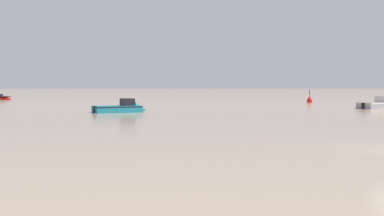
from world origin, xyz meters
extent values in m
cube|color=#197084|center=(-14.08, 33.52, 0.24)|extent=(5.39, 3.75, 0.98)
cone|color=#197084|center=(-11.66, 34.48, 0.24)|extent=(2.17, 2.40, 1.96)
cube|color=black|center=(-14.03, 33.54, 0.61)|extent=(5.51, 3.83, 0.11)
cube|color=black|center=(-12.98, 33.96, 1.12)|extent=(1.68, 1.88, 0.76)
cube|color=#384751|center=(-12.42, 34.18, 1.17)|extent=(0.80, 1.48, 0.61)
cube|color=black|center=(-16.35, 32.63, 0.39)|extent=(0.43, 0.48, 0.70)
cube|color=gray|center=(18.10, 39.60, 0.26)|extent=(5.74, 4.48, 1.05)
cube|color=silver|center=(18.15, 39.63, 0.66)|extent=(5.87, 4.58, 0.12)
cube|color=silver|center=(19.22, 40.20, 1.19)|extent=(1.92, 2.07, 0.82)
cube|color=black|center=(15.81, 38.36, 0.42)|extent=(0.49, 0.52, 0.75)
cylinder|color=red|center=(17.07, 61.72, 0.17)|extent=(0.90, 0.90, 0.70)
cone|color=red|center=(17.07, 61.72, 0.87)|extent=(0.72, 0.72, 0.70)
cylinder|color=black|center=(17.07, 61.72, 1.67)|extent=(0.10, 0.10, 0.90)
camera|label=1|loc=(-12.12, -22.18, 2.94)|focal=48.21mm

